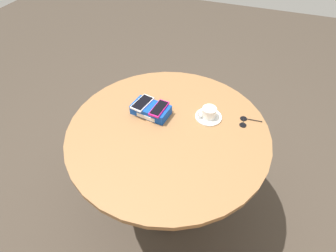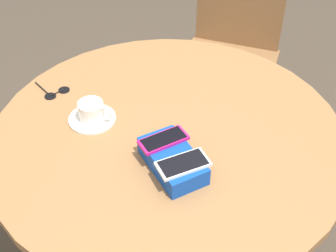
% 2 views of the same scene
% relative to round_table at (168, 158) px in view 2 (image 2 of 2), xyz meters
% --- Properties ---
extents(round_table, '(1.09, 1.09, 0.76)m').
position_rel_round_table_xyz_m(round_table, '(0.00, 0.00, 0.00)').
color(round_table, '#2D2D2D').
rests_on(round_table, ground_plane).
extents(phone_box, '(0.22, 0.14, 0.06)m').
position_rel_round_table_xyz_m(phone_box, '(-0.13, 0.08, 0.15)').
color(phone_box, '#0F42AD').
rests_on(phone_box, round_table).
extents(phone_white, '(0.10, 0.15, 0.01)m').
position_rel_round_table_xyz_m(phone_white, '(-0.19, 0.08, 0.18)').
color(phone_white, silver).
rests_on(phone_white, phone_box).
extents(phone_magenta, '(0.08, 0.14, 0.01)m').
position_rel_round_table_xyz_m(phone_magenta, '(-0.08, 0.07, 0.18)').
color(phone_magenta, '#D11975').
rests_on(phone_magenta, phone_box).
extents(saucer, '(0.15, 0.15, 0.01)m').
position_rel_round_table_xyz_m(saucer, '(0.18, 0.16, 0.12)').
color(saucer, white).
rests_on(saucer, round_table).
extents(coffee_cup, '(0.10, 0.08, 0.06)m').
position_rel_round_table_xyz_m(coffee_cup, '(0.18, 0.16, 0.16)').
color(coffee_cup, white).
rests_on(coffee_cup, saucer).
extents(sunglasses, '(0.12, 0.09, 0.01)m').
position_rel_round_table_xyz_m(sunglasses, '(0.38, 0.20, 0.12)').
color(sunglasses, black).
rests_on(sunglasses, round_table).
extents(chair_near_window, '(0.63, 0.63, 0.85)m').
position_rel_round_table_xyz_m(chair_near_window, '(0.53, -0.76, -0.18)').
color(chair_near_window, brown).
rests_on(chair_near_window, ground_plane).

